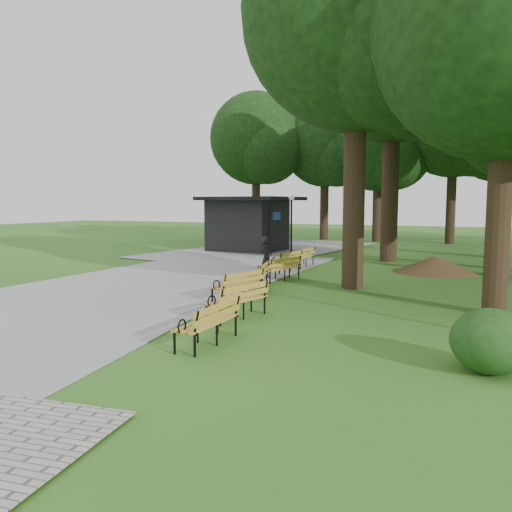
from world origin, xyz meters
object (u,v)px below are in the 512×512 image
at_px(bench_6, 301,257).
at_px(lawn_tree_0, 358,14).
at_px(dirt_mound, 435,265).
at_px(bench_5, 286,261).
at_px(person, 267,258).
at_px(kiosk, 248,224).
at_px(lawn_tree_2, 394,54).
at_px(bench_1, 237,301).
at_px(bench_0, 207,323).
at_px(bench_4, 280,268).
at_px(bench_3, 256,276).
at_px(lawn_tree_3, 508,25).
at_px(lamp_post, 291,211).
at_px(bench_2, 237,285).
at_px(lawn_tree_4, 510,77).

height_order(bench_6, lawn_tree_0, lawn_tree_0).
height_order(dirt_mound, bench_5, bench_5).
distance_m(person, kiosk, 10.85).
relative_size(dirt_mound, lawn_tree_2, 0.20).
xyz_separation_m(person, bench_1, (1.71, -6.29, -0.35)).
bearing_deg(lawn_tree_2, kiosk, 166.12).
distance_m(bench_0, bench_4, 8.49).
relative_size(bench_3, lawn_tree_3, 0.18).
distance_m(lamp_post, dirt_mound, 9.33).
height_order(person, bench_6, person).
bearing_deg(bench_1, bench_3, -147.32).
distance_m(person, bench_5, 1.96).
bearing_deg(bench_2, bench_5, -156.88).
distance_m(bench_2, lawn_tree_0, 9.27).
height_order(bench_3, bench_4, same).
distance_m(lawn_tree_0, lawn_tree_4, 13.09).
height_order(lamp_post, bench_1, lamp_post).
xyz_separation_m(bench_5, lawn_tree_0, (3.32, -2.77, 8.23)).
xyz_separation_m(kiosk, bench_1, (6.71, -15.89, -1.13)).
bearing_deg(bench_4, lawn_tree_4, 165.30).
relative_size(bench_0, bench_1, 1.00).
height_order(dirt_mound, bench_0, bench_0).
relative_size(kiosk, dirt_mound, 1.83).
bearing_deg(person, bench_2, -166.97).
xyz_separation_m(bench_0, bench_2, (-1.37, 4.39, 0.00)).
bearing_deg(bench_2, lawn_tree_4, 170.20).
bearing_deg(bench_4, lamp_post, -143.96).
height_order(dirt_mound, bench_4, bench_4).
distance_m(kiosk, bench_5, 9.26).
bearing_deg(bench_6, bench_4, 11.38).
xyz_separation_m(person, bench_4, (0.61, -0.22, -0.35)).
xyz_separation_m(person, lawn_tree_2, (3.34, 7.54, 8.90)).
bearing_deg(bench_4, bench_2, 21.63).
height_order(dirt_mound, bench_6, bench_6).
bearing_deg(bench_6, bench_5, 1.28).
bearing_deg(bench_3, bench_4, 165.94).
relative_size(kiosk, lawn_tree_2, 0.36).
xyz_separation_m(bench_6, lawn_tree_2, (3.16, 3.85, 9.25)).
bearing_deg(person, bench_4, -106.78).
bearing_deg(person, lawn_tree_2, -21.02).
height_order(lawn_tree_2, lawn_tree_3, lawn_tree_2).
bearing_deg(lawn_tree_2, bench_2, -102.43).
xyz_separation_m(bench_1, bench_6, (-1.53, 9.97, 0.00)).
bearing_deg(lawn_tree_3, bench_2, -172.79).
bearing_deg(bench_3, lamp_post, -179.27).
distance_m(lawn_tree_3, lawn_tree_4, 14.71).
bearing_deg(lawn_tree_3, dirt_mound, 104.18).
relative_size(dirt_mound, bench_6, 1.45).
relative_size(person, dirt_mound, 0.57).
xyz_separation_m(bench_2, bench_5, (-0.69, 6.11, 0.00)).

